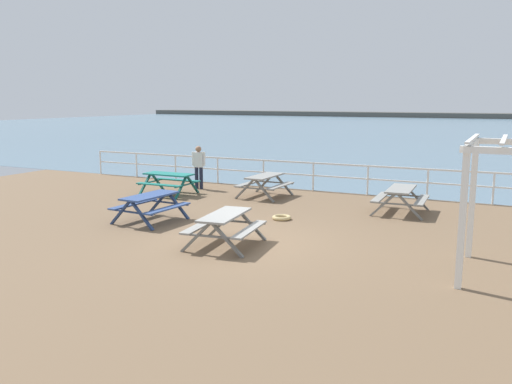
% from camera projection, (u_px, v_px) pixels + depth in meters
% --- Properties ---
extents(ground_plane, '(30.00, 24.00, 0.20)m').
position_uv_depth(ground_plane, '(245.00, 246.00, 12.92)').
color(ground_plane, brown).
extents(sea_band, '(142.00, 90.00, 0.01)m').
position_uv_depth(sea_band, '(458.00, 130.00, 59.67)').
color(sea_band, slate).
rests_on(sea_band, ground).
extents(distant_shoreline, '(142.00, 6.00, 1.80)m').
position_uv_depth(distant_shoreline, '(480.00, 118.00, 97.80)').
color(distant_shoreline, '#4C4C47').
rests_on(distant_shoreline, ground).
extents(seaward_railing, '(23.07, 0.07, 1.08)m').
position_uv_depth(seaward_railing, '(340.00, 172.00, 19.65)').
color(seaward_railing, white).
rests_on(seaward_railing, ground).
extents(picnic_table_near_left, '(1.65, 1.89, 0.80)m').
position_uv_depth(picnic_table_near_left, '(150.00, 201.00, 14.96)').
color(picnic_table_near_left, '#334C84').
rests_on(picnic_table_near_left, ground).
extents(picnic_table_near_right, '(1.60, 1.85, 0.80)m').
position_uv_depth(picnic_table_near_right, '(265.00, 181.00, 18.78)').
color(picnic_table_near_right, gray).
rests_on(picnic_table_near_right, ground).
extents(picnic_table_mid_centre, '(1.72, 1.96, 0.80)m').
position_uv_depth(picnic_table_mid_centre, '(225.00, 222.00, 12.48)').
color(picnic_table_mid_centre, gray).
rests_on(picnic_table_mid_centre, ground).
extents(picnic_table_far_left, '(1.81, 1.55, 0.80)m').
position_uv_depth(picnic_table_far_left, '(169.00, 179.00, 19.27)').
color(picnic_table_far_left, '#1E7A70').
rests_on(picnic_table_far_left, ground).
extents(picnic_table_far_right, '(1.60, 1.85, 0.80)m').
position_uv_depth(picnic_table_far_right, '(401.00, 194.00, 16.10)').
color(picnic_table_far_right, gray).
rests_on(picnic_table_far_right, ground).
extents(visitor, '(0.51, 0.31, 1.66)m').
position_uv_depth(visitor, '(199.00, 164.00, 20.44)').
color(visitor, '#1E2338').
rests_on(visitor, ground).
extents(rope_coil, '(0.55, 0.55, 0.11)m').
position_uv_depth(rope_coil, '(282.00, 218.00, 15.33)').
color(rope_coil, tan).
rests_on(rope_coil, ground).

